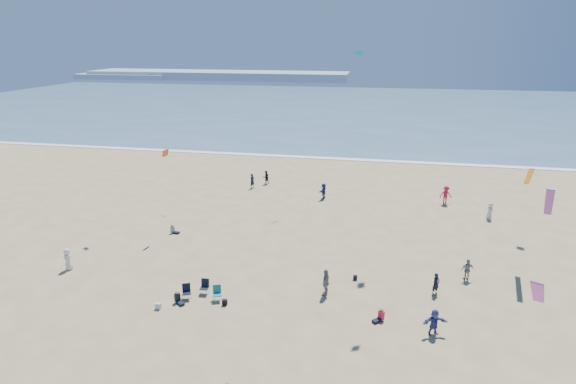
# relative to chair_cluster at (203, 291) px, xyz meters

# --- Properties ---
(ocean) EXTENTS (220.00, 100.00, 0.06)m
(ocean) POSITION_rel_chair_cluster_xyz_m (3.54, 87.48, -0.47)
(ocean) COLOR #476B84
(ocean) RESTS_ON ground
(surf_line) EXTENTS (220.00, 1.20, 0.08)m
(surf_line) POSITION_rel_chair_cluster_xyz_m (3.54, 37.48, -0.46)
(surf_line) COLOR white
(surf_line) RESTS_ON ground
(headland_far) EXTENTS (110.00, 20.00, 3.20)m
(headland_far) POSITION_rel_chair_cluster_xyz_m (-56.46, 162.48, 1.10)
(headland_far) COLOR #7A8EA8
(headland_far) RESTS_ON ground
(headland_near) EXTENTS (40.00, 14.00, 2.00)m
(headland_near) POSITION_rel_chair_cluster_xyz_m (-96.46, 157.48, 0.50)
(headland_near) COLOR #7A8EA8
(headland_near) RESTS_ON ground
(standing_flyers) EXTENTS (32.95, 38.69, 1.89)m
(standing_flyers) POSITION_rel_chair_cluster_xyz_m (8.48, 7.33, 0.34)
(standing_flyers) COLOR silver
(standing_flyers) RESTS_ON ground
(seated_group) EXTENTS (19.03, 24.12, 0.84)m
(seated_group) POSITION_rel_chair_cluster_xyz_m (5.22, -2.93, -0.08)
(seated_group) COLOR silver
(seated_group) RESTS_ON ground
(chair_cluster) EXTENTS (2.77, 1.51, 1.00)m
(chair_cluster) POSITION_rel_chair_cluster_xyz_m (0.00, 0.00, 0.00)
(chair_cluster) COLOR black
(chair_cluster) RESTS_ON ground
(white_tote) EXTENTS (0.35, 0.20, 0.40)m
(white_tote) POSITION_rel_chair_cluster_xyz_m (-2.27, -1.72, -0.30)
(white_tote) COLOR silver
(white_tote) RESTS_ON ground
(black_backpack) EXTENTS (0.30, 0.22, 0.38)m
(black_backpack) POSITION_rel_chair_cluster_xyz_m (1.66, -0.52, -0.31)
(black_backpack) COLOR black
(black_backpack) RESTS_ON ground
(navy_bag) EXTENTS (0.28, 0.18, 0.34)m
(navy_bag) POSITION_rel_chair_cluster_xyz_m (9.59, 4.24, -0.33)
(navy_bag) COLOR black
(navy_bag) RESTS_ON ground
(kites_aloft) EXTENTS (38.58, 45.39, 29.12)m
(kites_aloft) POSITION_rel_chair_cluster_xyz_m (11.61, 5.19, 13.65)
(kites_aloft) COLOR blue
(kites_aloft) RESTS_ON ground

